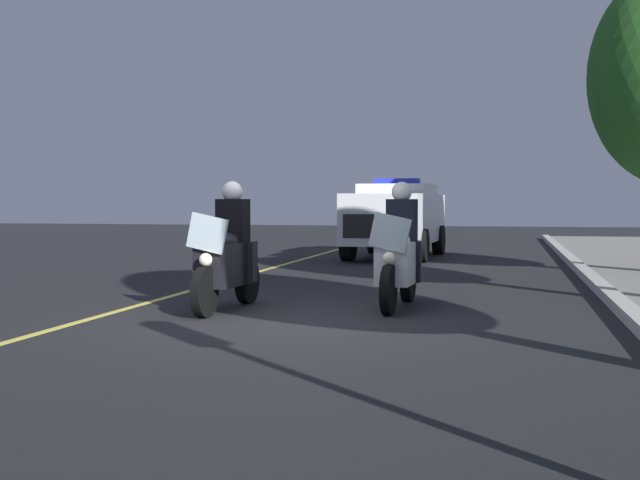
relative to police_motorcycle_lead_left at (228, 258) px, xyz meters
name	(u,v)px	position (x,y,z in m)	size (l,w,h in m)	color
ground_plane	(288,320)	(0.75, 1.03, -0.70)	(80.00, 80.00, 0.00)	black
lane_stripe_center	(107,314)	(0.75, -1.37, -0.70)	(48.00, 0.12, 0.01)	#E0D14C
police_motorcycle_lead_left	(228,258)	(0.00, 0.00, 0.00)	(2.14, 0.60, 1.72)	black
police_motorcycle_lead_right	(399,256)	(-0.75, 2.20, 0.00)	(2.14, 0.60, 1.72)	black
police_suv	(396,216)	(-10.87, 0.83, 0.37)	(4.99, 2.28, 2.05)	silver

